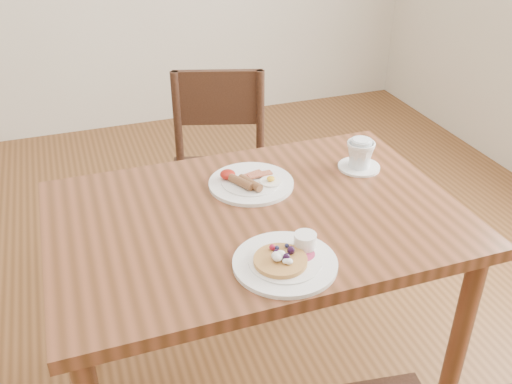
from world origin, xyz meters
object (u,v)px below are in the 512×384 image
chair_far (220,168)px  teacup_saucer (360,156)px  pancake_plate (286,260)px  dining_table (256,240)px  water_glass (360,154)px  breakfast_plate (250,182)px

chair_far → teacup_saucer: (0.31, -0.62, 0.30)m
pancake_plate → chair_far: bearing=83.7°
dining_table → chair_far: 0.79m
water_glass → chair_far: bearing=116.6°
dining_table → breakfast_plate: breakfast_plate is taller
dining_table → teacup_saucer: 0.47m
chair_far → water_glass: (0.31, -0.62, 0.31)m
pancake_plate → breakfast_plate: bearing=84.0°
breakfast_plate → water_glass: (0.38, -0.01, 0.04)m
dining_table → chair_far: (0.11, 0.77, -0.16)m
pancake_plate → breakfast_plate: size_ratio=1.00×
chair_far → teacup_saucer: chair_far is taller
water_glass → breakfast_plate: bearing=178.2°
chair_far → water_glass: bearing=133.8°
teacup_saucer → water_glass: size_ratio=1.34×
teacup_saucer → water_glass: 0.01m
pancake_plate → water_glass: bearing=43.4°
pancake_plate → water_glass: water_glass is taller
water_glass → dining_table: bearing=-160.8°
chair_far → breakfast_plate: size_ratio=3.26×
dining_table → pancake_plate: pancake_plate is taller
pancake_plate → water_glass: size_ratio=2.59×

